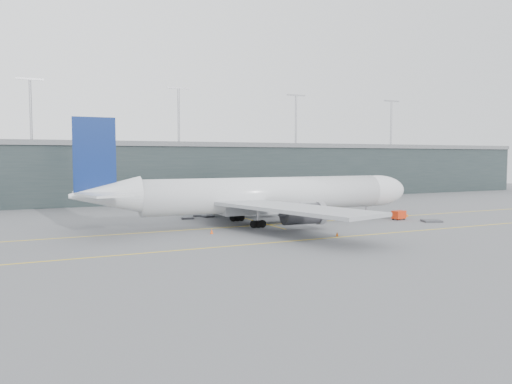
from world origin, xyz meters
name	(u,v)px	position (x,y,z in m)	size (l,w,h in m)	color
ground	(232,224)	(0.00, 0.00, 0.00)	(320.00, 320.00, 0.00)	#57585C
taxiline_a	(241,226)	(0.00, -4.00, 0.01)	(160.00, 0.25, 0.02)	yellow
taxiline_b	(289,241)	(0.00, -20.00, 0.01)	(160.00, 0.25, 0.02)	yellow
taxiline_lead_main	(218,211)	(5.00, 20.00, 0.01)	(0.25, 60.00, 0.02)	yellow
terminal	(151,171)	(0.00, 58.00, 7.62)	(240.00, 36.00, 29.00)	#1E2829
main_aircraft	(265,195)	(5.23, -2.09, 4.84)	(61.34, 57.78, 17.24)	silver
jet_bridge	(279,187)	(20.93, 22.24, 4.42)	(4.43, 43.40, 5.91)	#302F34
gse_cart	(399,215)	(29.37, -8.15, 0.92)	(2.67, 1.99, 1.65)	red
baggage_dolly	(432,221)	(32.51, -13.01, 0.19)	(3.13, 2.50, 0.31)	#36373B
uld_a	(188,213)	(-5.01, 9.27, 1.09)	(2.58, 2.22, 2.07)	#3A3A3F
uld_b	(197,211)	(-2.19, 12.46, 1.05)	(2.69, 2.46, 1.99)	#3A3A3F
uld_c	(207,212)	(-0.78, 10.33, 1.04)	(2.57, 2.28, 1.98)	#3A3A3F
cone_nose	(407,215)	(33.96, -5.31, 0.33)	(0.41, 0.41, 0.66)	orange
cone_wing_stbd	(337,234)	(8.34, -19.21, 0.33)	(0.42, 0.42, 0.67)	#DB5C0C
cone_wing_port	(255,213)	(9.30, 10.42, 0.37)	(0.46, 0.46, 0.73)	orange
cone_tail	(212,231)	(-7.15, -9.33, 0.37)	(0.46, 0.46, 0.74)	#F64D0D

